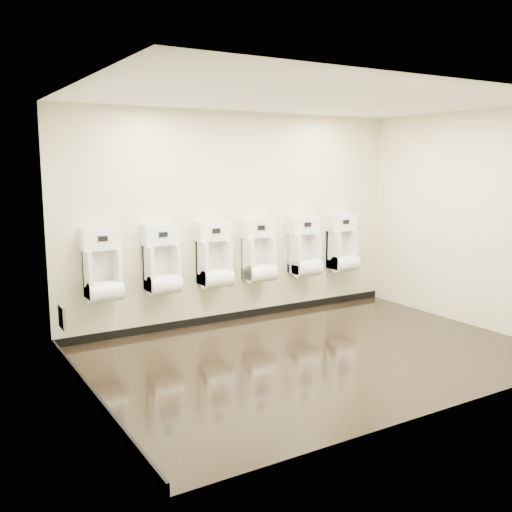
% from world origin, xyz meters
% --- Properties ---
extents(ground, '(5.00, 3.50, 0.00)m').
position_xyz_m(ground, '(0.00, 0.00, 0.00)').
color(ground, black).
rests_on(ground, ground).
extents(ceiling, '(5.00, 3.50, 0.00)m').
position_xyz_m(ceiling, '(0.00, 0.00, 2.80)').
color(ceiling, silver).
extents(back_wall, '(5.00, 0.02, 2.80)m').
position_xyz_m(back_wall, '(0.00, 1.75, 1.40)').
color(back_wall, beige).
rests_on(back_wall, ground).
extents(front_wall, '(5.00, 0.02, 2.80)m').
position_xyz_m(front_wall, '(0.00, -1.75, 1.40)').
color(front_wall, beige).
rests_on(front_wall, ground).
extents(left_wall, '(0.02, 3.50, 2.80)m').
position_xyz_m(left_wall, '(-2.50, 0.00, 1.40)').
color(left_wall, beige).
rests_on(left_wall, ground).
extents(right_wall, '(0.02, 3.50, 2.80)m').
position_xyz_m(right_wall, '(2.50, 0.00, 1.40)').
color(right_wall, beige).
rests_on(right_wall, ground).
extents(tile_overlay_left, '(0.01, 3.50, 2.80)m').
position_xyz_m(tile_overlay_left, '(-2.50, 0.00, 1.40)').
color(tile_overlay_left, silver).
rests_on(tile_overlay_left, ground).
extents(skirting_back, '(5.00, 0.02, 0.10)m').
position_xyz_m(skirting_back, '(0.00, 1.74, 0.05)').
color(skirting_back, black).
rests_on(skirting_back, ground).
extents(skirting_left, '(0.02, 3.50, 0.10)m').
position_xyz_m(skirting_left, '(-2.49, 0.00, 0.05)').
color(skirting_left, black).
rests_on(skirting_left, ground).
extents(access_panel, '(0.04, 0.25, 0.25)m').
position_xyz_m(access_panel, '(-2.48, 1.20, 0.50)').
color(access_panel, '#9E9EA3').
rests_on(access_panel, left_wall).
extents(urinal_0, '(0.45, 0.34, 0.84)m').
position_xyz_m(urinal_0, '(-1.91, 1.60, 0.89)').
color(urinal_0, white).
rests_on(urinal_0, back_wall).
extents(urinal_1, '(0.45, 0.34, 0.84)m').
position_xyz_m(urinal_1, '(-1.17, 1.60, 0.89)').
color(urinal_1, white).
rests_on(urinal_1, back_wall).
extents(urinal_2, '(0.45, 0.34, 0.84)m').
position_xyz_m(urinal_2, '(-0.44, 1.60, 0.89)').
color(urinal_2, white).
rests_on(urinal_2, back_wall).
extents(urinal_3, '(0.45, 0.34, 0.84)m').
position_xyz_m(urinal_3, '(0.23, 1.60, 0.89)').
color(urinal_3, white).
rests_on(urinal_3, back_wall).
extents(urinal_4, '(0.45, 0.34, 0.84)m').
position_xyz_m(urinal_4, '(1.00, 1.60, 0.89)').
color(urinal_4, white).
rests_on(urinal_4, back_wall).
extents(urinal_5, '(0.45, 0.34, 0.84)m').
position_xyz_m(urinal_5, '(1.70, 1.60, 0.89)').
color(urinal_5, white).
rests_on(urinal_5, back_wall).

